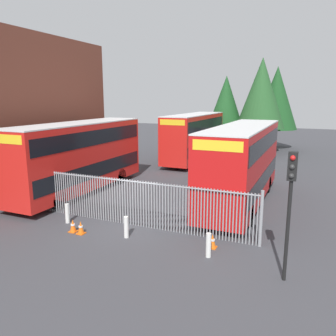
{
  "coord_description": "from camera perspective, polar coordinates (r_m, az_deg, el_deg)",
  "views": [
    {
      "loc": [
        7.52,
        -13.21,
        5.92
      ],
      "look_at": [
        0.0,
        4.0,
        2.0
      ],
      "focal_mm": 36.13,
      "sensor_mm": 36.0,
      "label": 1
    }
  ],
  "objects": [
    {
      "name": "traffic_cone_mid_forecourt",
      "position": [
        13.95,
        7.52,
        -12.12
      ],
      "size": [
        0.34,
        0.34,
        0.59
      ],
      "color": "orange",
      "rests_on": "ground"
    },
    {
      "name": "ground_plane",
      "position": [
        23.27,
        3.95,
        -2.98
      ],
      "size": [
        100.0,
        100.0,
        0.0
      ],
      "primitive_type": "plane",
      "color": "#3D3D42"
    },
    {
      "name": "traffic_cone_by_gate",
      "position": [
        15.64,
        -14.51,
        -9.7
      ],
      "size": [
        0.34,
        0.34,
        0.59
      ],
      "color": "orange",
      "rests_on": "ground"
    },
    {
      "name": "tree_tall_back",
      "position": [
        38.83,
        9.74,
        10.42
      ],
      "size": [
        4.47,
        4.47,
        8.3
      ],
      "color": "#4C3823",
      "rests_on": "ground"
    },
    {
      "name": "traffic_cone_near_kerb",
      "position": [
        15.94,
        -15.75,
        -9.36
      ],
      "size": [
        0.34,
        0.34,
        0.59
      ],
      "color": "orange",
      "rests_on": "ground"
    },
    {
      "name": "bollard_near_left",
      "position": [
        17.05,
        -16.64,
        -7.34
      ],
      "size": [
        0.2,
        0.2,
        0.95
      ],
      "primitive_type": "cylinder",
      "color": "silver",
      "rests_on": "ground"
    },
    {
      "name": "double_decker_bus_near_gate",
      "position": [
        21.85,
        -14.74,
        2.19
      ],
      "size": [
        2.54,
        10.81,
        4.42
      ],
      "color": "red",
      "rests_on": "ground"
    },
    {
      "name": "tree_short_side",
      "position": [
        37.79,
        15.46,
        12.05
      ],
      "size": [
        5.13,
        5.13,
        10.03
      ],
      "color": "#4C3823",
      "rests_on": "ground"
    },
    {
      "name": "double_decker_bus_behind_fence_left",
      "position": [
        19.36,
        12.43,
        1.11
      ],
      "size": [
        2.54,
        10.81,
        4.42
      ],
      "color": "red",
      "rests_on": "ground"
    },
    {
      "name": "tree_mid_row",
      "position": [
        41.75,
        17.81,
        11.16
      ],
      "size": [
        4.99,
        4.99,
        9.43
      ],
      "color": "#4C3823",
      "rests_on": "ground"
    },
    {
      "name": "traffic_light_kerbside",
      "position": [
        11.28,
        19.94,
        -4.03
      ],
      "size": [
        0.28,
        0.33,
        4.3
      ],
      "color": "black",
      "rests_on": "ground"
    },
    {
      "name": "bollard_near_right",
      "position": [
        13.13,
        6.85,
        -12.8
      ],
      "size": [
        0.2,
        0.2,
        0.95
      ],
      "primitive_type": "cylinder",
      "color": "silver",
      "rests_on": "ground"
    },
    {
      "name": "bollard_center_front",
      "position": [
        14.82,
        -7.06,
        -9.86
      ],
      "size": [
        0.2,
        0.2,
        0.95
      ],
      "primitive_type": "cylinder",
      "color": "silver",
      "rests_on": "ground"
    },
    {
      "name": "double_decker_bus_behind_fence_right",
      "position": [
        32.07,
        4.48,
        5.5
      ],
      "size": [
        2.54,
        10.81,
        4.42
      ],
      "color": "red",
      "rests_on": "ground"
    },
    {
      "name": "palisade_fence",
      "position": [
        16.46,
        -9.13,
        -5.1
      ],
      "size": [
        13.94,
        0.14,
        2.35
      ],
      "color": "gray",
      "rests_on": "ground"
    }
  ]
}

